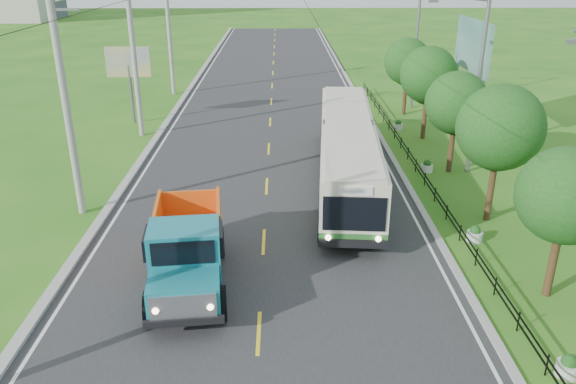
{
  "coord_description": "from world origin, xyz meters",
  "views": [
    {
      "loc": [
        0.69,
        -14.26,
        10.7
      ],
      "look_at": [
        1.0,
        6.72,
        1.9
      ],
      "focal_mm": 35.0,
      "sensor_mm": 36.0,
      "label": 1
    }
  ],
  "objects_px": {
    "tree_second": "(565,199)",
    "planter_mid": "(427,167)",
    "streetlight_mid": "(476,81)",
    "pole_far": "(170,32)",
    "pole_mid": "(135,56)",
    "tree_third": "(500,132)",
    "tree_fourth": "(456,106)",
    "pole_near": "(66,102)",
    "planter_near": "(475,234)",
    "dump_truck": "(187,246)",
    "bus": "(347,147)",
    "planter_far": "(398,125)",
    "planter_front": "(568,367)",
    "streetlight_far": "(414,42)",
    "billboard_left": "(129,67)",
    "tree_fifth": "(429,78)",
    "tree_back": "(408,64)",
    "billboard_right": "(472,53)"
  },
  "relations": [
    {
      "from": "planter_front",
      "to": "pole_far",
      "type": "bearing_deg",
      "value": 115.72
    },
    {
      "from": "planter_front",
      "to": "planter_near",
      "type": "height_order",
      "value": "same"
    },
    {
      "from": "tree_fifth",
      "to": "streetlight_mid",
      "type": "height_order",
      "value": "streetlight_mid"
    },
    {
      "from": "pole_mid",
      "to": "tree_fourth",
      "type": "xyz_separation_m",
      "value": [
        18.12,
        -6.86,
        -1.51
      ]
    },
    {
      "from": "tree_back",
      "to": "bus",
      "type": "relative_size",
      "value": 0.34
    },
    {
      "from": "streetlight_mid",
      "to": "dump_truck",
      "type": "height_order",
      "value": "streetlight_mid"
    },
    {
      "from": "pole_near",
      "to": "pole_mid",
      "type": "height_order",
      "value": "same"
    },
    {
      "from": "tree_third",
      "to": "billboard_right",
      "type": "distance_m",
      "value": 12.18
    },
    {
      "from": "pole_far",
      "to": "tree_fifth",
      "type": "xyz_separation_m",
      "value": [
        18.12,
        -12.86,
        -1.24
      ]
    },
    {
      "from": "tree_second",
      "to": "planter_mid",
      "type": "bearing_deg",
      "value": 96.05
    },
    {
      "from": "tree_second",
      "to": "planter_front",
      "type": "xyz_separation_m",
      "value": [
        -1.26,
        -4.14,
        -3.23
      ]
    },
    {
      "from": "tree_fifth",
      "to": "planter_near",
      "type": "bearing_deg",
      "value": -95.08
    },
    {
      "from": "planter_front",
      "to": "billboard_right",
      "type": "relative_size",
      "value": 0.09
    },
    {
      "from": "tree_third",
      "to": "planter_mid",
      "type": "relative_size",
      "value": 8.96
    },
    {
      "from": "tree_second",
      "to": "streetlight_mid",
      "type": "relative_size",
      "value": 0.58
    },
    {
      "from": "tree_fourth",
      "to": "bus",
      "type": "distance_m",
      "value": 6.26
    },
    {
      "from": "pole_far",
      "to": "streetlight_mid",
      "type": "bearing_deg",
      "value": -45.14
    },
    {
      "from": "tree_second",
      "to": "bus",
      "type": "xyz_separation_m",
      "value": [
        -5.8,
        10.37,
        -1.64
      ]
    },
    {
      "from": "pole_far",
      "to": "tree_back",
      "type": "bearing_deg",
      "value": -20.74
    },
    {
      "from": "planter_near",
      "to": "planter_mid",
      "type": "distance_m",
      "value": 8.0
    },
    {
      "from": "dump_truck",
      "to": "tree_back",
      "type": "bearing_deg",
      "value": 55.7
    },
    {
      "from": "tree_third",
      "to": "planter_front",
      "type": "xyz_separation_m",
      "value": [
        -1.26,
        -10.14,
        -3.7
      ]
    },
    {
      "from": "planter_far",
      "to": "pole_far",
      "type": "bearing_deg",
      "value": 146.88
    },
    {
      "from": "streetlight_far",
      "to": "billboard_left",
      "type": "distance_m",
      "value": 20.56
    },
    {
      "from": "tree_fifth",
      "to": "tree_back",
      "type": "relative_size",
      "value": 1.05
    },
    {
      "from": "tree_second",
      "to": "billboard_left",
      "type": "xyz_separation_m",
      "value": [
        -19.36,
        21.86,
        0.35
      ]
    },
    {
      "from": "streetlight_far",
      "to": "bus",
      "type": "bearing_deg",
      "value": -113.03
    },
    {
      "from": "streetlight_mid",
      "to": "planter_near",
      "type": "height_order",
      "value": "streetlight_mid"
    },
    {
      "from": "pole_mid",
      "to": "tree_third",
      "type": "distance_m",
      "value": 22.25
    },
    {
      "from": "tree_third",
      "to": "streetlight_far",
      "type": "height_order",
      "value": "streetlight_far"
    },
    {
      "from": "pole_mid",
      "to": "planter_near",
      "type": "relative_size",
      "value": 14.93
    },
    {
      "from": "tree_third",
      "to": "tree_fourth",
      "type": "height_order",
      "value": "tree_third"
    },
    {
      "from": "planter_front",
      "to": "planter_near",
      "type": "relative_size",
      "value": 1.0
    },
    {
      "from": "tree_fifth",
      "to": "planter_near",
      "type": "distance_m",
      "value": 14.64
    },
    {
      "from": "tree_back",
      "to": "bus",
      "type": "bearing_deg",
      "value": -113.05
    },
    {
      "from": "billboard_left",
      "to": "planter_far",
      "type": "bearing_deg",
      "value": -6.31
    },
    {
      "from": "pole_mid",
      "to": "dump_truck",
      "type": "bearing_deg",
      "value": -72.5
    },
    {
      "from": "pole_far",
      "to": "tree_fourth",
      "type": "distance_m",
      "value": 26.2
    },
    {
      "from": "dump_truck",
      "to": "billboard_right",
      "type": "bearing_deg",
      "value": 42.84
    },
    {
      "from": "planter_near",
      "to": "tree_third",
      "type": "bearing_deg",
      "value": 59.59
    },
    {
      "from": "tree_third",
      "to": "tree_fourth",
      "type": "xyz_separation_m",
      "value": [
        -0.0,
        6.0,
        -0.4
      ]
    },
    {
      "from": "pole_far",
      "to": "bus",
      "type": "distance_m",
      "value": 24.12
    },
    {
      "from": "planter_near",
      "to": "dump_truck",
      "type": "distance_m",
      "value": 11.64
    },
    {
      "from": "tree_second",
      "to": "planter_mid",
      "type": "xyz_separation_m",
      "value": [
        -1.26,
        11.86,
        -3.23
      ]
    },
    {
      "from": "tree_fourth",
      "to": "pole_near",
      "type": "bearing_deg",
      "value": -164.16
    },
    {
      "from": "bus",
      "to": "planter_far",
      "type": "bearing_deg",
      "value": 68.93
    },
    {
      "from": "pole_mid",
      "to": "dump_truck",
      "type": "relative_size",
      "value": 1.5
    },
    {
      "from": "pole_far",
      "to": "bus",
      "type": "relative_size",
      "value": 0.61
    },
    {
      "from": "tree_third",
      "to": "tree_fourth",
      "type": "relative_size",
      "value": 1.11
    },
    {
      "from": "planter_near",
      "to": "billboard_right",
      "type": "distance_m",
      "value": 15.34
    }
  ]
}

